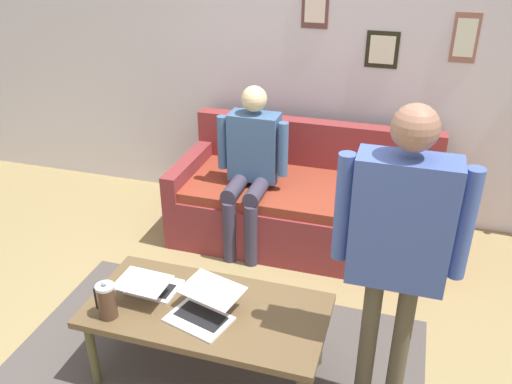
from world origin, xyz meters
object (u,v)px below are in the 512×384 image
Objects in this scene: laptop_center at (150,285)px; french_press at (107,301)px; person_standing at (399,237)px; coffee_table at (207,315)px; couch at (305,204)px; laptop_left at (204,309)px; person_seated at (251,161)px.

laptop_center is 1.47× the size of french_press.
person_standing is at bearing -171.35° from french_press.
person_standing reaches higher than coffee_table.
couch is 6.02× the size of laptop_center.
couch reaches higher than coffee_table.
coffee_table is at bearing 173.85° from laptop_center.
couch is 1.69m from laptop_center.
couch is at bearing -96.45° from laptop_left.
person_seated is (0.18, -1.40, 0.30)m from coffee_table.
laptop_left reaches higher than laptop_center.
person_standing is (-1.42, -0.22, 0.52)m from french_press.
person_seated is at bearing -50.98° from person_standing.
person_seated is at bearing -100.22° from french_press.
coffee_table is (0.20, 1.62, 0.13)m from couch.
couch is 1.64m from coffee_table.
laptop_left is 1.82× the size of french_press.
couch is 4.85× the size of laptop_left.
laptop_left is at bearing 99.12° from coffee_table.
person_standing is 1.83m from person_seated.
laptop_center reaches higher than coffee_table.
couch reaches higher than laptop_left.
person_standing is (-0.75, 1.62, 0.80)m from couch.
couch is at bearing -97.03° from coffee_table.
french_press reaches higher than coffee_table.
person_seated is at bearing -82.52° from laptop_left.
laptop_center is at bearing -15.39° from laptop_left.
french_press is (0.47, 0.21, 0.15)m from coffee_table.
french_press is 1.64m from person_seated.
person_seated is (-0.17, -1.36, 0.21)m from laptop_center.
laptop_center is at bearing -115.54° from french_press.
couch is 1.55× the size of coffee_table.
laptop_left is at bearing 3.98° from person_standing.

